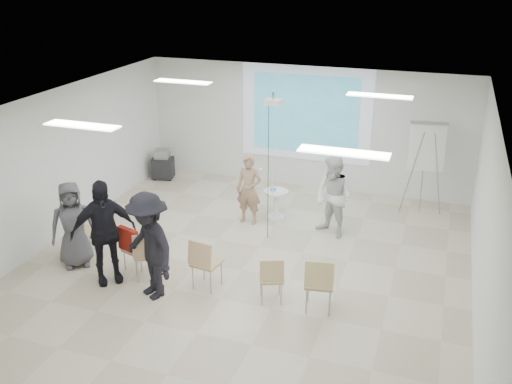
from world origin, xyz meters
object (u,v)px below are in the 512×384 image
(pedestal_table, at_px, (276,203))
(chair_right_far, at_px, (319,281))
(audience_left, at_px, (103,225))
(laptop, at_px, (148,252))
(player_right, at_px, (334,193))
(flipchart_easel, at_px, (427,147))
(chair_far_left, at_px, (83,229))
(audience_outer, at_px, (72,220))
(chair_right_inner, at_px, (271,276))
(audience_mid, at_px, (149,239))
(chair_left_mid, at_px, (133,247))
(chair_center, at_px, (204,260))
(av_cart, at_px, (163,165))
(player_left, at_px, (249,185))
(chair_left_inner, at_px, (147,252))

(pedestal_table, bearing_deg, chair_right_far, -62.26)
(audience_left, bearing_deg, laptop, -14.74)
(chair_right_far, xyz_separation_m, laptop, (-3.11, 0.11, -0.08))
(player_right, distance_m, flipchart_easel, 2.46)
(chair_far_left, height_order, audience_outer, audience_outer)
(chair_right_inner, bearing_deg, audience_left, 163.41)
(chair_right_inner, height_order, audience_mid, audience_mid)
(chair_left_mid, relative_size, chair_center, 0.86)
(av_cart, bearing_deg, player_left, -43.33)
(chair_left_mid, xyz_separation_m, chair_right_inner, (2.68, -0.17, 0.01))
(chair_far_left, relative_size, audience_left, 0.42)
(flipchart_easel, bearing_deg, audience_left, -144.35)
(chair_center, relative_size, audience_left, 0.43)
(chair_left_inner, distance_m, chair_right_far, 3.09)
(chair_center, distance_m, audience_left, 1.85)
(player_right, bearing_deg, audience_mid, -96.47)
(audience_mid, height_order, flipchart_easel, flipchart_easel)
(chair_left_mid, bearing_deg, flipchart_easel, 60.61)
(chair_left_mid, bearing_deg, chair_right_inner, 14.48)
(chair_left_mid, xyz_separation_m, chair_center, (1.47, -0.15, 0.08))
(chair_left_inner, distance_m, chair_right_inner, 2.29)
(chair_center, distance_m, audience_outer, 2.63)
(chair_left_inner, distance_m, av_cart, 5.09)
(audience_mid, distance_m, audience_outer, 1.91)
(chair_far_left, relative_size, audience_outer, 0.49)
(chair_right_far, bearing_deg, pedestal_table, 108.28)
(chair_far_left, relative_size, chair_center, 0.96)
(pedestal_table, relative_size, chair_left_mid, 0.81)
(player_left, distance_m, player_right, 1.83)
(chair_right_inner, xyz_separation_m, av_cart, (-4.40, 4.62, -0.13))
(audience_mid, bearing_deg, chair_center, 62.82)
(chair_right_inner, distance_m, laptop, 2.31)
(laptop, relative_size, audience_outer, 0.18)
(player_right, distance_m, chair_right_far, 2.87)
(player_left, height_order, audience_mid, audience_mid)
(player_right, relative_size, audience_outer, 1.03)
(chair_right_inner, bearing_deg, chair_left_inner, 158.47)
(audience_left, bearing_deg, chair_right_inner, -38.43)
(chair_center, xyz_separation_m, audience_mid, (-0.76, -0.46, 0.50))
(player_right, relative_size, audience_mid, 0.89)
(pedestal_table, relative_size, chair_right_inner, 0.78)
(chair_right_inner, height_order, audience_left, audience_left)
(chair_left_inner, xyz_separation_m, flipchart_easel, (4.36, 4.53, 1.01))
(pedestal_table, height_order, audience_outer, audience_outer)
(chair_left_inner, height_order, chair_center, chair_center)
(chair_left_mid, bearing_deg, audience_mid, -22.79)
(chair_right_far, bearing_deg, player_right, 88.01)
(chair_right_inner, xyz_separation_m, audience_left, (-2.95, -0.27, 0.60))
(chair_right_inner, height_order, audience_outer, audience_outer)
(chair_left_inner, relative_size, flipchart_easel, 0.44)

